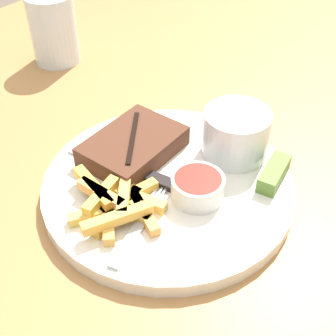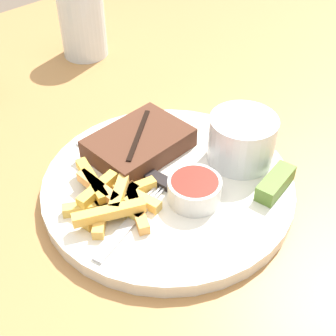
{
  "view_description": "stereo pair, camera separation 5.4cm",
  "coord_description": "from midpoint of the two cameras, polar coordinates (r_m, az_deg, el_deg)",
  "views": [
    {
      "loc": [
        -0.32,
        -0.25,
        1.17
      ],
      "look_at": [
        0.0,
        0.0,
        0.81
      ],
      "focal_mm": 50.0,
      "sensor_mm": 36.0,
      "label": 1
    },
    {
      "loc": [
        -0.28,
        -0.29,
        1.17
      ],
      "look_at": [
        0.0,
        0.0,
        0.81
      ],
      "focal_mm": 50.0,
      "sensor_mm": 36.0,
      "label": 2
    }
  ],
  "objects": [
    {
      "name": "coleslaw_cup",
      "position": [
        0.58,
        11.71,
        3.59
      ],
      "size": [
        0.08,
        0.08,
        0.06
      ],
      "color": "white",
      "rests_on": "dinner_plate"
    },
    {
      "name": "pickle_spear",
      "position": [
        0.56,
        15.7,
        -1.92
      ],
      "size": [
        0.06,
        0.03,
        0.02
      ],
      "color": "#567A2D",
      "rests_on": "dinner_plate"
    },
    {
      "name": "knife_utensil",
      "position": [
        0.56,
        -0.82,
        -0.42
      ],
      "size": [
        0.04,
        0.17,
        0.01
      ],
      "rotation": [
        0.0,
        0.0,
        1.73
      ],
      "color": "#B7B7BC",
      "rests_on": "dinner_plate"
    },
    {
      "name": "dinner_plate",
      "position": [
        0.56,
        2.76,
        -2.34
      ],
      "size": [
        0.3,
        0.3,
        0.02
      ],
      "color": "silver",
      "rests_on": "dining_table"
    },
    {
      "name": "fork_utensil",
      "position": [
        0.51,
        -1.51,
        -6.77
      ],
      "size": [
        0.13,
        0.05,
        0.0
      ],
      "rotation": [
        0.0,
        0.0,
        6.55
      ],
      "color": "#B7B7BC",
      "rests_on": "dinner_plate"
    },
    {
      "name": "drinking_glass",
      "position": [
        0.84,
        -8.49,
        17.01
      ],
      "size": [
        0.08,
        0.08,
        0.11
      ],
      "color": "silver",
      "rests_on": "dining_table"
    },
    {
      "name": "fries_pile",
      "position": [
        0.52,
        -3.79,
        -3.93
      ],
      "size": [
        0.11,
        0.13,
        0.02
      ],
      "color": "#EDA14D",
      "rests_on": "dinner_plate"
    },
    {
      "name": "dining_table",
      "position": [
        0.62,
        2.53,
        -7.53
      ],
      "size": [
        1.49,
        1.24,
        0.77
      ],
      "color": "#A87542",
      "rests_on": "ground_plane"
    },
    {
      "name": "dipping_sauce_cup",
      "position": [
        0.52,
        5.93,
        -2.91
      ],
      "size": [
        0.06,
        0.06,
        0.03
      ],
      "color": "silver",
      "rests_on": "dinner_plate"
    },
    {
      "name": "steak_portion",
      "position": [
        0.59,
        -0.93,
        2.93
      ],
      "size": [
        0.12,
        0.09,
        0.03
      ],
      "color": "#512D1E",
      "rests_on": "dinner_plate"
    }
  ]
}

